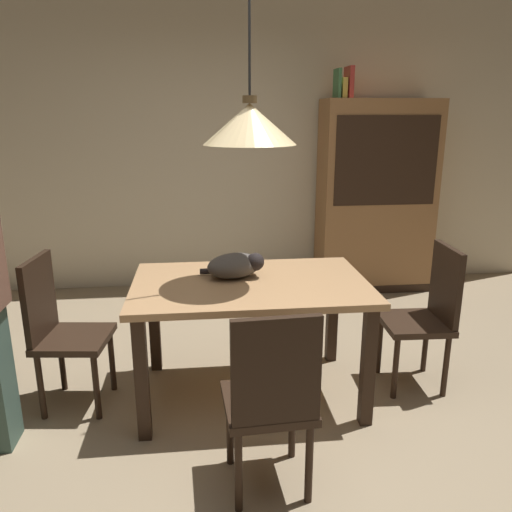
{
  "coord_description": "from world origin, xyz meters",
  "views": [
    {
      "loc": [
        -0.37,
        -2.39,
        1.72
      ],
      "look_at": [
        -0.04,
        0.62,
        0.85
      ],
      "focal_mm": 35.06,
      "sensor_mm": 36.0,
      "label": 1
    }
  ],
  "objects": [
    {
      "name": "ground",
      "position": [
        0.0,
        0.0,
        0.0
      ],
      "size": [
        10.0,
        10.0,
        0.0
      ],
      "primitive_type": "plane",
      "color": "#998466"
    },
    {
      "name": "back_wall",
      "position": [
        0.0,
        2.65,
        1.45
      ],
      "size": [
        6.4,
        0.1,
        2.9
      ],
      "primitive_type": "cube",
      "color": "beige",
      "rests_on": "ground"
    },
    {
      "name": "dining_table",
      "position": [
        -0.09,
        0.42,
        0.65
      ],
      "size": [
        1.4,
        0.9,
        0.75
      ],
      "color": "tan",
      "rests_on": "ground"
    },
    {
      "name": "chair_left_side",
      "position": [
        -1.22,
        0.43,
        0.51
      ],
      "size": [
        0.44,
        0.44,
        0.93
      ],
      "color": "black",
      "rests_on": "ground"
    },
    {
      "name": "chair_near_front",
      "position": [
        -0.09,
        -0.46,
        0.51
      ],
      "size": [
        0.42,
        0.42,
        0.93
      ],
      "color": "black",
      "rests_on": "ground"
    },
    {
      "name": "chair_right_side",
      "position": [
        1.03,
        0.42,
        0.51
      ],
      "size": [
        0.42,
        0.42,
        0.93
      ],
      "color": "black",
      "rests_on": "ground"
    },
    {
      "name": "cat_sleeping",
      "position": [
        -0.17,
        0.51,
        0.83
      ],
      "size": [
        0.41,
        0.33,
        0.16
      ],
      "color": "#4C4742",
      "rests_on": "dining_table"
    },
    {
      "name": "pendant_lamp",
      "position": [
        -0.09,
        0.42,
        1.66
      ],
      "size": [
        0.52,
        0.52,
        1.3
      ],
      "color": "beige"
    },
    {
      "name": "hutch_bookcase",
      "position": [
        1.33,
        2.32,
        0.89
      ],
      "size": [
        1.12,
        0.45,
        1.85
      ],
      "color": "olive",
      "rests_on": "ground"
    },
    {
      "name": "book_green_slim",
      "position": [
        0.9,
        2.32,
        1.98
      ],
      "size": [
        0.03,
        0.2,
        0.26
      ],
      "primitive_type": "cube",
      "color": "#427A4C",
      "rests_on": "hutch_bookcase"
    },
    {
      "name": "book_yellow_short",
      "position": [
        0.95,
        2.32,
        1.94
      ],
      "size": [
        0.04,
        0.2,
        0.18
      ],
      "primitive_type": "cube",
      "color": "gold",
      "rests_on": "hutch_bookcase"
    },
    {
      "name": "book_red_tall",
      "position": [
        1.01,
        2.32,
        1.99
      ],
      "size": [
        0.04,
        0.22,
        0.28
      ],
      "primitive_type": "cube",
      "color": "#B73833",
      "rests_on": "hutch_bookcase"
    }
  ]
}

